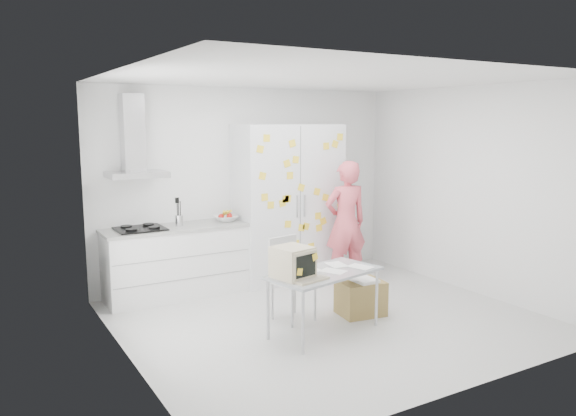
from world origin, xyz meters
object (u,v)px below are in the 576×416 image
person (346,223)px  desk (305,268)px  chair (289,273)px  cardboard_box (361,297)px

person → desk: 2.12m
chair → cardboard_box: size_ratio=1.70×
desk → chair: 0.65m
desk → chair: bearing=62.5°
person → cardboard_box: (-0.62, -1.16, -0.65)m
person → chair: 1.67m
person → cardboard_box: size_ratio=3.09×
person → cardboard_box: 1.46m
person → desk: bearing=50.0°
person → chair: size_ratio=1.82×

